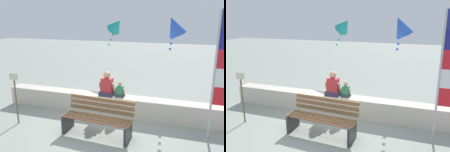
# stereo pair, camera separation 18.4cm
# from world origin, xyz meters

# --- Properties ---
(ground_plane) EXTENTS (40.00, 40.00, 0.00)m
(ground_plane) POSITION_xyz_m (0.00, 0.00, 0.00)
(ground_plane) COLOR gray
(seawall_ledge) EXTENTS (6.81, 0.46, 0.57)m
(seawall_ledge) POSITION_xyz_m (0.00, 0.90, 0.29)
(seawall_ledge) COLOR beige
(seawall_ledge) RESTS_ON ground
(park_bench) EXTENTS (1.77, 0.71, 0.88)m
(park_bench) POSITION_xyz_m (0.11, -0.40, 0.42)
(park_bench) COLOR #955C3C
(park_bench) RESTS_ON ground
(person_adult) EXTENTS (0.47, 0.35, 0.73)m
(person_adult) POSITION_xyz_m (-0.11, 0.89, 0.86)
(person_adult) COLOR #2E2E46
(person_adult) RESTS_ON seawall_ledge
(person_child) EXTENTS (0.30, 0.22, 0.45)m
(person_child) POSITION_xyz_m (0.29, 0.89, 0.75)
(person_child) COLOR #2F3A42
(person_child) RESTS_ON seawall_ledge
(flag_banner) EXTENTS (0.38, 0.05, 3.02)m
(flag_banner) POSITION_xyz_m (2.81, 0.24, 1.77)
(flag_banner) COLOR #B7B7BC
(flag_banner) RESTS_ON ground
(kite_blue) EXTENTS (0.83, 0.77, 1.12)m
(kite_blue) POSITION_xyz_m (1.66, 1.80, 2.57)
(kite_blue) COLOR blue
(kite_teal) EXTENTS (0.93, 0.85, 1.14)m
(kite_teal) POSITION_xyz_m (-0.63, 3.53, 2.50)
(kite_teal) COLOR teal
(sign_post) EXTENTS (0.24, 0.05, 1.42)m
(sign_post) POSITION_xyz_m (-2.19, -0.52, 0.83)
(sign_post) COLOR brown
(sign_post) RESTS_ON ground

